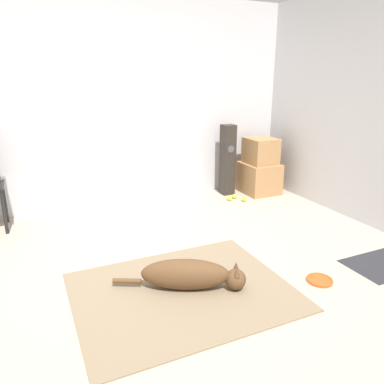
% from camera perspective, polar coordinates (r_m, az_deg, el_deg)
% --- Properties ---
extents(ground_plane, '(12.00, 12.00, 0.00)m').
position_cam_1_polar(ground_plane, '(3.18, -5.46, -13.54)').
color(ground_plane, '#B2A38E').
extents(wall_back, '(8.00, 0.06, 2.55)m').
position_cam_1_polar(wall_back, '(4.77, -14.53, 12.75)').
color(wall_back, silver).
rests_on(wall_back, ground_plane).
extents(area_rug, '(1.66, 1.32, 0.01)m').
position_cam_1_polar(area_rug, '(3.04, -1.43, -14.88)').
color(area_rug, '#847056').
rests_on(area_rug, ground_plane).
extents(dog, '(0.96, 0.53, 0.25)m').
position_cam_1_polar(dog, '(3.01, -0.21, -12.50)').
color(dog, brown).
rests_on(dog, area_rug).
extents(frisbee, '(0.21, 0.21, 0.03)m').
position_cam_1_polar(frisbee, '(3.34, 18.87, -12.57)').
color(frisbee, '#DB511E').
rests_on(frisbee, ground_plane).
extents(cardboard_box_lower, '(0.47, 0.51, 0.43)m').
position_cam_1_polar(cardboard_box_lower, '(5.42, 10.17, 2.14)').
color(cardboard_box_lower, '#A87A4C').
rests_on(cardboard_box_lower, ground_plane).
extents(cardboard_box_upper, '(0.38, 0.42, 0.35)m').
position_cam_1_polar(cardboard_box_upper, '(5.34, 10.42, 6.20)').
color(cardboard_box_upper, '#A87A4C').
rests_on(cardboard_box_upper, cardboard_box_lower).
extents(floor_speaker, '(0.17, 0.18, 0.98)m').
position_cam_1_polar(floor_speaker, '(5.23, 5.43, 4.87)').
color(floor_speaker, '#2D2823').
rests_on(floor_speaker, ground_plane).
extents(tennis_ball_by_boxes, '(0.07, 0.07, 0.07)m').
position_cam_1_polar(tennis_ball_by_boxes, '(5.05, 7.96, -1.06)').
color(tennis_ball_by_boxes, '#C6E033').
rests_on(tennis_ball_by_boxes, ground_plane).
extents(tennis_ball_near_speaker, '(0.07, 0.07, 0.07)m').
position_cam_1_polar(tennis_ball_near_speaker, '(5.05, 5.70, -0.95)').
color(tennis_ball_near_speaker, '#C6E033').
rests_on(tennis_ball_near_speaker, ground_plane).
extents(tennis_ball_loose_on_carpet, '(0.07, 0.07, 0.07)m').
position_cam_1_polar(tennis_ball_loose_on_carpet, '(5.14, 6.50, -0.65)').
color(tennis_ball_loose_on_carpet, '#C6E033').
rests_on(tennis_ball_loose_on_carpet, ground_plane).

